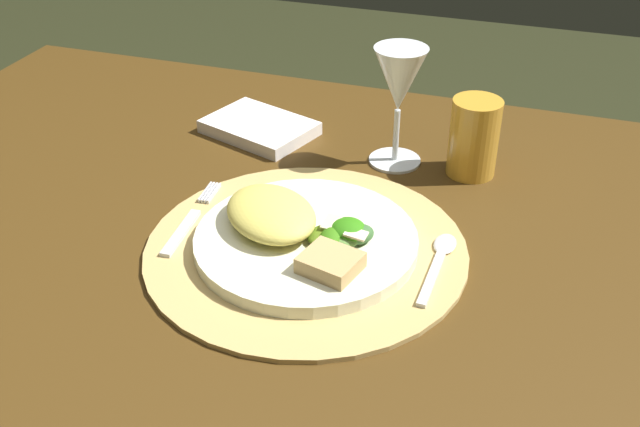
% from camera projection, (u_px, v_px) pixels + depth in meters
% --- Properties ---
extents(dining_table, '(1.32, 0.84, 0.72)m').
position_uv_depth(dining_table, '(305.00, 291.00, 0.96)').
color(dining_table, '#452D0F').
rests_on(dining_table, ground).
extents(placemat, '(0.37, 0.37, 0.01)m').
position_uv_depth(placemat, '(306.00, 249.00, 0.85)').
color(placemat, tan).
rests_on(placemat, dining_table).
extents(dinner_plate, '(0.25, 0.25, 0.02)m').
position_uv_depth(dinner_plate, '(306.00, 241.00, 0.85)').
color(dinner_plate, '#EAE7C7').
rests_on(dinner_plate, placemat).
extents(pasta_serving, '(0.16, 0.15, 0.03)m').
position_uv_depth(pasta_serving, '(271.00, 213.00, 0.85)').
color(pasta_serving, '#DECC59').
rests_on(pasta_serving, dinner_plate).
extents(salad_greens, '(0.09, 0.07, 0.02)m').
position_uv_depth(salad_greens, '(342.00, 235.00, 0.83)').
color(salad_greens, '#376130').
rests_on(salad_greens, dinner_plate).
extents(bread_piece, '(0.07, 0.06, 0.02)m').
position_uv_depth(bread_piece, '(331.00, 263.00, 0.78)').
color(bread_piece, tan).
rests_on(bread_piece, dinner_plate).
extents(fork, '(0.03, 0.16, 0.00)m').
position_uv_depth(fork, '(189.00, 221.00, 0.89)').
color(fork, silver).
rests_on(fork, placemat).
extents(spoon, '(0.03, 0.13, 0.01)m').
position_uv_depth(spoon, '(440.00, 257.00, 0.83)').
color(spoon, silver).
rests_on(spoon, placemat).
extents(napkin, '(0.18, 0.15, 0.02)m').
position_uv_depth(napkin, '(259.00, 127.00, 1.10)').
color(napkin, white).
rests_on(napkin, dining_table).
extents(wine_glass, '(0.07, 0.07, 0.16)m').
position_uv_depth(wine_glass, '(399.00, 84.00, 0.97)').
color(wine_glass, silver).
rests_on(wine_glass, dining_table).
extents(amber_tumbler, '(0.06, 0.06, 0.10)m').
position_uv_depth(amber_tumbler, '(474.00, 138.00, 0.98)').
color(amber_tumbler, gold).
rests_on(amber_tumbler, dining_table).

